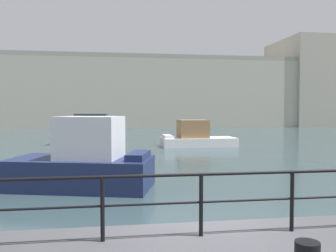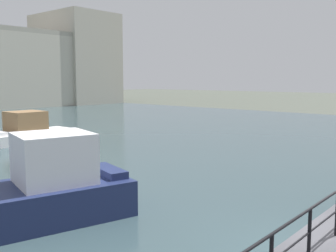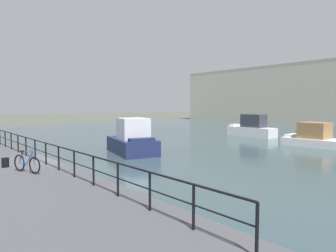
# 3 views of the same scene
# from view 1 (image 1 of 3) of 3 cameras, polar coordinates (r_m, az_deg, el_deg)

# --- Properties ---
(water_basin) EXTENTS (80.00, 60.00, 0.01)m
(water_basin) POSITION_cam_1_polar(r_m,az_deg,el_deg) (36.92, -6.03, -2.01)
(water_basin) COLOR #33474C
(water_basin) RESTS_ON ground_plane
(harbor_building) EXTENTS (79.24, 14.50, 15.98)m
(harbor_building) POSITION_cam_1_polar(r_m,az_deg,el_deg) (63.90, -1.89, 5.32)
(harbor_building) COLOR #B2AD9E
(harbor_building) RESTS_ON ground_plane
(moored_harbor_tender) EXTENTS (5.67, 3.86, 2.69)m
(moored_harbor_tender) POSITION_cam_1_polar(r_m,az_deg,el_deg) (13.76, -13.13, -5.59)
(moored_harbor_tender) COLOR navy
(moored_harbor_tender) RESTS_ON water_basin
(moored_red_daysailer) EXTENTS (5.94, 2.65, 2.14)m
(moored_red_daysailer) POSITION_cam_1_polar(r_m,az_deg,el_deg) (28.89, 4.42, -1.73)
(moored_red_daysailer) COLOR white
(moored_red_daysailer) RESTS_ON water_basin
(moored_cabin_cruiser) EXTENTS (5.93, 2.23, 2.61)m
(moored_cabin_cruiser) POSITION_cam_1_polar(r_m,az_deg,el_deg) (31.21, -12.56, -1.04)
(moored_cabin_cruiser) COLOR white
(moored_cabin_cruiser) RESTS_ON water_basin
(quay_railing) EXTENTS (24.68, 0.07, 1.08)m
(quay_railing) POSITION_cam_1_polar(r_m,az_deg,el_deg) (6.39, 12.57, -10.09)
(quay_railing) COLOR black
(quay_railing) RESTS_ON quay_promenade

